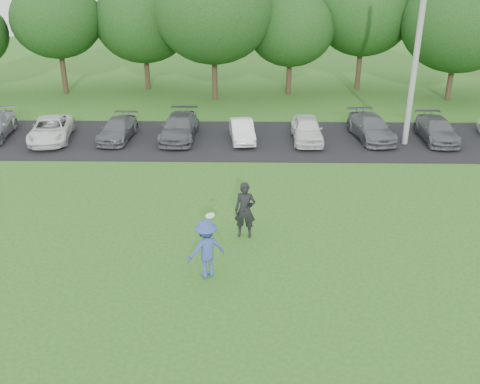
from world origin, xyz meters
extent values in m
plane|color=#2C641C|center=(0.00, 0.00, 0.00)|extent=(100.00, 100.00, 0.00)
cube|color=black|center=(0.00, 13.00, 0.01)|extent=(32.00, 6.50, 0.03)
cylinder|color=#979893|center=(8.29, 12.53, 4.64)|extent=(0.28, 0.28, 9.29)
imported|color=#374F9D|center=(-0.95, 0.16, 0.94)|extent=(1.39, 1.17, 1.87)
cylinder|color=white|center=(-0.79, -0.01, 2.14)|extent=(0.27, 0.27, 0.09)
imported|color=black|center=(0.19, 2.67, 1.00)|extent=(0.77, 0.55, 1.99)
cube|color=black|center=(0.37, 2.49, 1.29)|extent=(0.15, 0.11, 0.10)
imported|color=white|center=(-9.99, 12.75, 0.61)|extent=(2.56, 4.40, 1.15)
imported|color=#5B5E63|center=(-6.56, 12.99, 0.56)|extent=(1.74, 3.76, 1.06)
imported|color=#53565A|center=(-3.35, 13.15, 0.65)|extent=(1.85, 4.30, 1.23)
imported|color=white|center=(-0.06, 12.87, 0.56)|extent=(1.48, 3.33, 1.06)
imported|color=white|center=(3.29, 12.86, 0.66)|extent=(1.50, 3.69, 1.25)
imported|color=slate|center=(6.68, 13.31, 0.63)|extent=(2.27, 4.33, 1.20)
imported|color=#5B5E63|center=(10.04, 13.10, 0.60)|extent=(1.62, 3.93, 1.14)
cylinder|color=#38281C|center=(-12.50, 23.00, 1.35)|extent=(0.36, 0.36, 2.70)
ellipsoid|color=#214C19|center=(-12.50, 23.00, 4.93)|extent=(5.94, 5.94, 5.05)
cylinder|color=#38281C|center=(-7.00, 24.40, 1.10)|extent=(0.36, 0.36, 2.20)
ellipsoid|color=#214C19|center=(-7.00, 24.40, 4.71)|extent=(6.68, 6.68, 5.68)
cylinder|color=#38281C|center=(-2.00, 21.60, 1.35)|extent=(0.36, 0.36, 2.70)
ellipsoid|color=#214C19|center=(-2.00, 21.60, 5.48)|extent=(7.42, 7.42, 6.31)
cylinder|color=#38281C|center=(3.00, 23.00, 1.10)|extent=(0.36, 0.36, 2.20)
ellipsoid|color=#214C19|center=(3.00, 23.00, 4.36)|extent=(5.76, 5.76, 4.90)
cylinder|color=#38281C|center=(8.00, 24.40, 1.35)|extent=(0.36, 0.36, 2.70)
ellipsoid|color=#214C19|center=(8.00, 24.40, 5.14)|extent=(6.50, 6.50, 5.53)
cylinder|color=#38281C|center=(13.50, 21.60, 1.10)|extent=(0.36, 0.36, 2.20)
ellipsoid|color=#214C19|center=(13.50, 21.60, 4.92)|extent=(7.24, 7.24, 6.15)
camera|label=1|loc=(0.31, -13.64, 9.05)|focal=40.00mm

